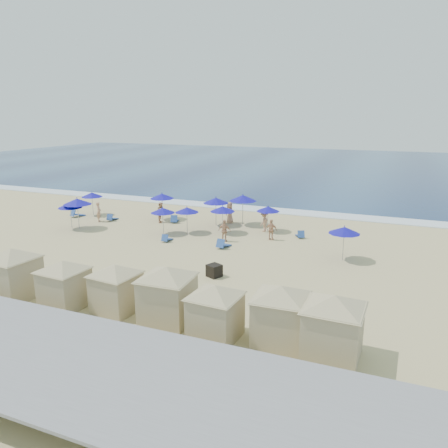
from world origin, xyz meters
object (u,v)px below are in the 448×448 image
Objects in this scene: trash_bin at (214,271)px; umbrella_7 at (223,209)px; cabana_6 at (334,319)px; umbrella_10 at (344,230)px; beachgoer_4 at (230,212)px; cabana_3 at (167,287)px; cabana_4 at (215,305)px; umbrella_0 at (92,195)px; beachgoer_3 at (264,221)px; cabana_0 at (13,267)px; beachgoer_1 at (161,212)px; umbrella_8 at (243,198)px; umbrella_4 at (187,210)px; umbrella_6 at (216,200)px; umbrella_9 at (268,209)px; umbrella_3 at (162,196)px; umbrella_5 at (163,210)px; cabana_2 at (116,282)px; cabana_5 at (281,307)px; beachgoer_0 at (99,212)px; cabana_1 at (64,278)px; umbrella_2 at (77,202)px; beachgoer_5 at (271,230)px; beachgoer_2 at (225,231)px; umbrella_1 at (70,205)px.

trash_bin is 9.85m from umbrella_7.
cabana_6 is 12.33m from umbrella_10.
beachgoer_4 is at bearing 122.19° from cabana_6.
cabana_3 reaches higher than cabana_4.
cabana_3 is 1.11× the size of cabana_4.
cabana_3 is 7.48m from cabana_6.
umbrella_0 is 1.37× the size of beachgoer_3.
cabana_0 is 19.35m from beachgoer_3.
cabana_6 is at bearing -161.30° from beachgoer_1.
beachgoer_3 reaches higher than trash_bin.
beachgoer_4 is (-1.28, 0.20, -1.42)m from umbrella_8.
umbrella_0 is (-24.93, 16.64, 0.29)m from cabana_6.
umbrella_6 is (1.14, 3.17, 0.27)m from umbrella_4.
umbrella_3 is at bearing 177.77° from umbrella_9.
cabana_2 is at bearing -68.87° from umbrella_5.
cabana_4 is 2.27× the size of beachgoer_4.
beachgoer_0 is (-20.55, 14.46, -0.73)m from cabana_5.
umbrella_8 is 1.64× the size of beachgoer_3.
umbrella_8 reaches higher than cabana_1.
umbrella_9 is 1.31× the size of beachgoer_3.
umbrella_2 is 1.66× the size of beachgoer_5.
umbrella_4 reaches higher than beachgoer_3.
cabana_1 is at bearing -51.84° from umbrella_2.
umbrella_7 is 1.24× the size of beachgoer_4.
beachgoer_5 is at bearing -6.00° from umbrella_7.
umbrella_10 is 12.50m from beachgoer_4.
umbrella_0 reaches higher than beachgoer_5.
umbrella_2 is 1.08× the size of umbrella_3.
umbrella_8 is at bearing 47.16° from umbrella_5.
cabana_6 is 2.89× the size of beachgoer_5.
beachgoer_4 is at bearing -96.98° from beachgoer_1.
umbrella_7 is at bearing 125.75° from cabana_6.
cabana_3 reaches higher than umbrella_7.
cabana_4 is 26.29m from umbrella_0.
beachgoer_5 is (15.82, 0.25, -0.08)m from beachgoer_0.
beachgoer_0 is 12.77m from beachgoer_2.
beachgoer_2 is 5.81m from beachgoer_4.
cabana_5 is 25.14m from beachgoer_0.
umbrella_1 is 22.05m from umbrella_10.
umbrella_5 is 5.45m from beachgoer_2.
umbrella_4 is (2.48, 14.77, 0.22)m from cabana_0.
umbrella_9 is 2.75m from beachgoer_5.
cabana_3 reaches higher than cabana_1.
umbrella_2 is 1.51× the size of beachgoer_0.
cabana_1 reaches higher than trash_bin.
cabana_4 is at bearing -73.20° from umbrella_8.
umbrella_5 is (-15.39, 13.39, 0.25)m from cabana_6.
beachgoer_3 is at bearing -116.45° from beachgoer_2.
umbrella_7 is at bearing -49.27° from beachgoer_3.
cabana_4 is at bearing -11.95° from cabana_3.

